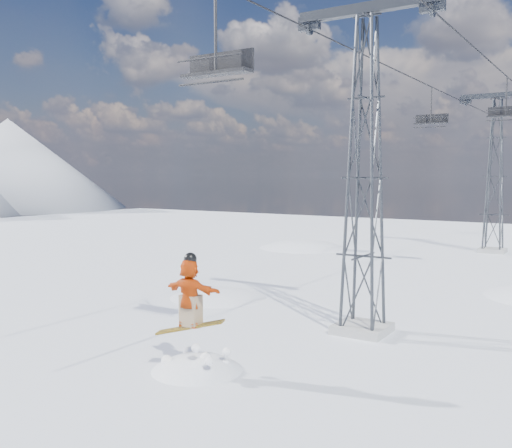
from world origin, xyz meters
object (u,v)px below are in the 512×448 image
object	(u,v)px
lift_tower_near	(365,179)
lift_tower_far	(495,177)
snowboarder_jump	(197,424)
lift_chair_near	(217,66)

from	to	relation	value
lift_tower_near	lift_tower_far	distance (m)	25.00
lift_tower_near	snowboarder_jump	xyz separation A→B (m)	(-2.53, -6.26, -7.06)
lift_tower_near	lift_chair_near	world-z (taller)	lift_tower_near
lift_chair_near	lift_tower_far	bearing A→B (deg)	85.89
lift_tower_near	lift_tower_far	xyz separation A→B (m)	(0.00, 25.00, 0.00)
lift_tower_near	lift_chair_near	xyz separation A→B (m)	(-2.20, -5.62, 3.20)
lift_tower_far	lift_chair_near	distance (m)	30.87
lift_tower_far	snowboarder_jump	world-z (taller)	lift_tower_far
snowboarder_jump	lift_chair_near	xyz separation A→B (m)	(0.33, 0.63, 10.26)
snowboarder_jump	lift_chair_near	size ratio (longest dim) A/B	2.71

